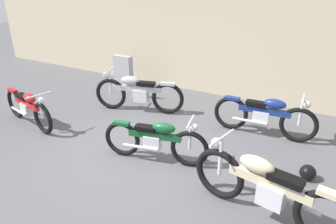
{
  "coord_description": "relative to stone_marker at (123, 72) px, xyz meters",
  "views": [
    {
      "loc": [
        2.93,
        -3.91,
        2.98
      ],
      "look_at": [
        0.11,
        0.91,
        0.55
      ],
      "focal_mm": 32.63,
      "sensor_mm": 36.0,
      "label": 1
    }
  ],
  "objects": [
    {
      "name": "motorcycle_red",
      "position": [
        -0.19,
        -3.12,
        -0.06
      ],
      "size": [
        1.93,
        0.62,
        0.87
      ],
      "rotation": [
        0.0,
        0.0,
        -0.19
      ],
      "color": "black",
      "rests_on": "ground_plane"
    },
    {
      "name": "building_wall",
      "position": [
        2.62,
        0.96,
        1.12
      ],
      "size": [
        18.0,
        0.3,
        3.19
      ],
      "primitive_type": "cube",
      "color": "beige",
      "rests_on": "ground_plane"
    },
    {
      "name": "motorcycle_cream",
      "position": [
        5.03,
        -3.43,
        0.01
      ],
      "size": [
        2.23,
        0.67,
        1.01
      ],
      "rotation": [
        0.0,
        0.0,
        2.97
      ],
      "color": "black",
      "rests_on": "ground_plane"
    },
    {
      "name": "motorcycle_blue",
      "position": [
        4.4,
        -1.0,
        -0.03
      ],
      "size": [
        2.08,
        0.58,
        0.93
      ],
      "rotation": [
        0.0,
        0.0,
        0.08
      ],
      "color": "black",
      "rests_on": "ground_plane"
    },
    {
      "name": "motorcycle_green",
      "position": [
        3.01,
        -2.95,
        -0.06
      ],
      "size": [
        1.88,
        0.68,
        0.86
      ],
      "rotation": [
        0.0,
        0.0,
        0.24
      ],
      "color": "black",
      "rests_on": "ground_plane"
    },
    {
      "name": "motorcycle_silver",
      "position": [
        1.43,
        -1.26,
        0.0
      ],
      "size": [
        2.15,
        0.9,
        1.0
      ],
      "rotation": [
        0.0,
        0.0,
        3.45
      ],
      "color": "black",
      "rests_on": "ground_plane"
    },
    {
      "name": "ground_plane",
      "position": [
        2.62,
        -2.97,
        -0.48
      ],
      "size": [
        40.0,
        40.0,
        0.0
      ],
      "primitive_type": "plane",
      "color": "#56565B"
    },
    {
      "name": "helmet",
      "position": [
        5.42,
        -2.19,
        -0.35
      ],
      "size": [
        0.26,
        0.26,
        0.26
      ],
      "primitive_type": "sphere",
      "color": "black",
      "rests_on": "ground_plane"
    },
    {
      "name": "stone_marker",
      "position": [
        0.0,
        0.0,
        0.0
      ],
      "size": [
        0.58,
        0.2,
        0.96
      ],
      "primitive_type": "cube",
      "rotation": [
        0.0,
        0.0,
        0.0
      ],
      "color": "#9E9EA3",
      "rests_on": "ground_plane"
    }
  ]
}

